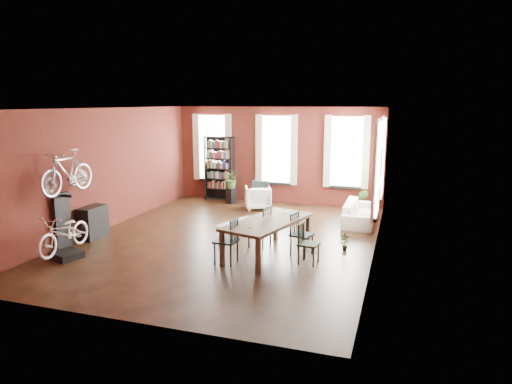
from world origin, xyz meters
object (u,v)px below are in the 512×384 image
at_px(dining_chair_d, 302,235).
at_px(dining_chair_a, 226,241).
at_px(dining_chair_c, 309,244).
at_px(bookshelf, 219,168).
at_px(dining_chair_b, 260,226).
at_px(plant_stand, 231,196).
at_px(dining_table, 268,238).
at_px(white_armchair, 258,196).
at_px(bike_trainer, 67,255).
at_px(bicycle_floor, 63,215).
at_px(console_table, 93,222).
at_px(cream_sofa, 360,209).

bearing_deg(dining_chair_d, dining_chair_a, 140.92).
relative_size(dining_chair_c, bookshelf, 0.39).
height_order(dining_chair_b, plant_stand, dining_chair_b).
relative_size(dining_table, dining_chair_b, 2.36).
relative_size(white_armchair, plant_stand, 1.55).
bearing_deg(bike_trainer, dining_chair_d, 20.67).
distance_m(bookshelf, bicycle_floor, 6.74).
distance_m(dining_chair_c, dining_chair_d, 0.57).
relative_size(bookshelf, plant_stand, 4.28).
height_order(white_armchair, console_table, console_table).
xyz_separation_m(dining_chair_c, bike_trainer, (-5.06, -1.31, -0.35)).
xyz_separation_m(dining_chair_a, plant_stand, (-1.99, 5.46, -0.23)).
xyz_separation_m(dining_table, console_table, (-4.55, -0.07, 0.00)).
distance_m(dining_chair_a, dining_chair_c, 1.73).
height_order(dining_chair_d, bike_trainer, dining_chair_d).
xyz_separation_m(bike_trainer, plant_stand, (1.41, 6.28, 0.18)).
height_order(dining_table, bike_trainer, dining_table).
relative_size(bike_trainer, console_table, 0.68).
xyz_separation_m(bookshelf, console_table, (-1.28, -5.20, -0.70)).
xyz_separation_m(dining_chair_a, white_armchair, (-0.88, 4.97, -0.09)).
distance_m(dining_chair_a, bike_trainer, 3.52).
bearing_deg(dining_chair_c, bike_trainer, 112.09).
relative_size(cream_sofa, bicycle_floor, 1.30).
bearing_deg(dining_table, cream_sofa, 79.15).
height_order(dining_chair_d, white_armchair, dining_chair_d).
bearing_deg(dining_table, bicycle_floor, -143.97).
relative_size(dining_chair_a, white_armchair, 1.22).
bearing_deg(bookshelf, console_table, -103.83).
relative_size(plant_stand, bicycle_floor, 0.32).
bearing_deg(bike_trainer, bookshelf, 82.95).
xyz_separation_m(dining_chair_a, cream_sofa, (2.38, 4.18, -0.08)).
bearing_deg(dining_chair_a, bookshelf, -154.27).
distance_m(white_armchair, plant_stand, 1.22).
distance_m(dining_chair_d, cream_sofa, 3.33).
xyz_separation_m(dining_chair_b, plant_stand, (-2.33, 4.20, -0.24)).
relative_size(bookshelf, console_table, 2.75).
distance_m(dining_table, plant_stand, 5.42).
bearing_deg(dining_chair_c, dining_chair_a, 114.08).
relative_size(dining_table, dining_chair_c, 2.69).
xyz_separation_m(dining_chair_c, bookshelf, (-4.24, 5.39, 0.67)).
height_order(plant_stand, bicycle_floor, bicycle_floor).
bearing_deg(bike_trainer, cream_sofa, 40.87).
xyz_separation_m(dining_chair_a, dining_chair_b, (0.35, 1.26, 0.01)).
bearing_deg(dining_chair_d, white_armchair, 45.45).
height_order(dining_table, bicycle_floor, bicycle_floor).
xyz_separation_m(dining_chair_b, cream_sofa, (2.03, 2.92, -0.09)).
bearing_deg(bookshelf, dining_chair_c, -51.85).
xyz_separation_m(dining_chair_d, bicycle_floor, (-4.83, -1.80, 0.49)).
distance_m(dining_chair_b, console_table, 4.24).
distance_m(bookshelf, plant_stand, 1.11).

